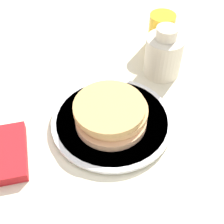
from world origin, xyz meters
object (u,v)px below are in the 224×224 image
pancake_stack (111,113)px  cream_jug (163,54)px  juice_glass (161,30)px  plate (112,121)px

pancake_stack → cream_jug: cream_jug is taller
cream_jug → juice_glass: bearing=47.6°
plate → juice_glass: size_ratio=2.87×
plate → cream_jug: 0.19m
pancake_stack → juice_glass: juice_glass is taller
plate → cream_jug: cream_jug is taller
juice_glass → cream_jug: bearing=-132.4°
pancake_stack → cream_jug: 0.19m
juice_glass → plate: bearing=-153.3°
plate → pancake_stack: size_ratio=1.63×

